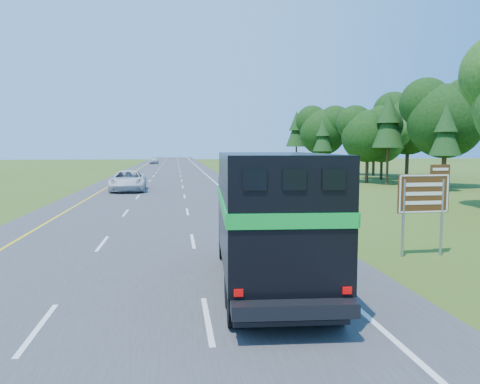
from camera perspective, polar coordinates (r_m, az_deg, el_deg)
The scene contains 9 objects.
ground at distance 9.23m, azimuth -15.22°, elevation -19.94°, with size 300.00×300.00×0.00m, color #345416.
road at distance 58.41m, azimuth -8.98°, elevation 1.56°, with size 15.00×260.00×0.04m, color #38383A.
lane_markings at distance 58.41m, azimuth -8.98°, elevation 1.58°, with size 11.15×260.00×0.01m.
tree_wall_right at distance 45.67m, azimuth 25.34°, elevation 7.54°, with size 16.00×100.00×12.00m, color #113E11, non-canonical shape.
horse_truck at distance 13.03m, azimuth 3.52°, elevation -2.90°, with size 3.15×8.58×3.73m.
white_suv at distance 43.09m, azimuth -13.48°, elevation 1.35°, with size 3.03×6.56×1.82m, color silver.
far_car at distance 113.40m, azimuth -10.46°, elevation 3.83°, with size 1.98×4.92×1.68m, color silver.
exit_sign at distance 17.99m, azimuth 21.56°, elevation -0.59°, with size 1.96×0.12×3.32m.
delineator at distance 24.97m, azimuth 8.87°, elevation -2.40°, with size 0.08×0.05×1.02m.
Camera 1 is at (1.16, -8.27, 3.93)m, focal length 35.00 mm.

